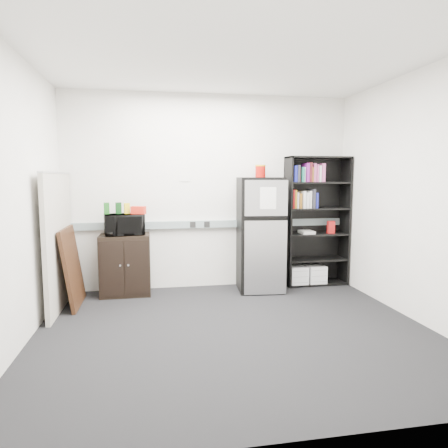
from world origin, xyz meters
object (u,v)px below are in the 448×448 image
Objects in this scene: bookshelf at (315,218)px; cabinet at (125,265)px; microwave at (124,224)px; refrigerator at (260,234)px; cubicle_partition at (58,241)px.

bookshelf is 2.74m from cabinet.
refrigerator is (1.82, -0.06, -0.17)m from microwave.
bookshelf is 2.68m from microwave.
microwave reaches higher than cabinet.
cubicle_partition is at bearing -167.01° from refrigerator.
refrigerator is (-0.86, -0.15, -0.19)m from bookshelf.
bookshelf is at bearing 14.97° from refrigerator.
cabinet is (-2.68, -0.07, -0.57)m from bookshelf.
cabinet is at bearing -177.16° from refrigerator.
microwave is (-2.68, -0.08, -0.03)m from bookshelf.
microwave is at bearing 29.02° from cubicle_partition.
cabinet is at bearing 80.15° from microwave.
cubicle_partition is 2.57m from refrigerator.
cabinet is 1.64× the size of microwave.
cabinet is (0.73, 0.42, -0.41)m from cubicle_partition.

